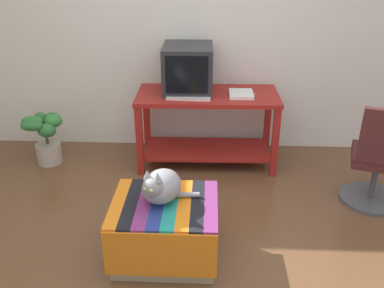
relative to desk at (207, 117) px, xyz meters
The scene contains 11 objects.
ground_plane 1.68m from the desk, 96.29° to the right, with size 14.00×14.00×0.00m, color brown.
back_wall 0.95m from the desk, 111.39° to the left, with size 8.00×0.10×2.60m, color silver.
desk is the anchor object (origin of this frame).
tv_monitor 0.49m from the desk, 155.67° to the left, with size 0.46×0.53×0.43m.
keyboard 0.33m from the desk, 140.55° to the right, with size 0.40×0.15×0.02m, color beige.
book 0.40m from the desk, ahead, with size 0.22×0.25×0.03m, color white.
ottoman_with_blanket 1.47m from the desk, 100.71° to the right, with size 0.71×0.62×0.43m.
cat 1.43m from the desk, 101.75° to the right, with size 0.42×0.37×0.28m.
potted_plant 1.59m from the desk, behind, with size 0.40×0.39×0.51m.
office_chair 1.56m from the desk, 26.46° to the right, with size 0.52×0.53×0.89m.
pen 0.45m from the desk, ahead, with size 0.01×0.01×0.14m, color #B7B7BC.
Camera 1 is at (0.20, -2.18, 2.00)m, focal length 39.67 mm.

